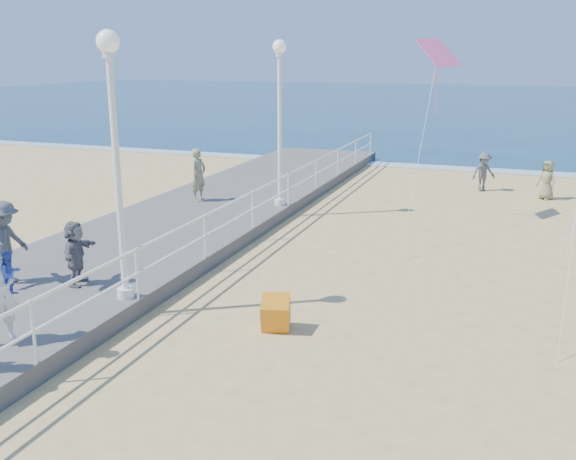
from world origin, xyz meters
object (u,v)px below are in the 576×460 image
(lamp_post_far, at_px, (280,106))
(spectator_6, at_px, (199,175))
(beach_walker_c, at_px, (547,180))
(spectator_2, at_px, (5,243))
(toddler_held, at_px, (10,274))
(beach_walker_a, at_px, (484,172))
(lamp_post_mid, at_px, (115,140))
(spectator_5, at_px, (76,253))
(box_kite, at_px, (276,316))

(lamp_post_far, height_order, spectator_6, lamp_post_far)
(lamp_post_far, height_order, beach_walker_c, lamp_post_far)
(spectator_2, bearing_deg, toddler_held, -137.23)
(spectator_2, relative_size, beach_walker_a, 1.20)
(lamp_post_far, xyz_separation_m, beach_walker_a, (6.10, 6.66, -2.89))
(spectator_6, bearing_deg, beach_walker_c, -50.55)
(spectator_2, height_order, spectator_6, spectator_2)
(lamp_post_mid, distance_m, beach_walker_c, 17.38)
(lamp_post_mid, xyz_separation_m, lamp_post_far, (0.00, 9.00, 0.00))
(toddler_held, bearing_deg, spectator_6, 25.04)
(spectator_2, bearing_deg, beach_walker_c, -39.35)
(lamp_post_far, distance_m, spectator_2, 9.87)
(lamp_post_far, xyz_separation_m, spectator_5, (-1.43, -8.69, -2.54))
(spectator_5, relative_size, box_kite, 2.39)
(spectator_2, bearing_deg, lamp_post_mid, -89.66)
(beach_walker_c, bearing_deg, spectator_5, -86.44)
(toddler_held, xyz_separation_m, beach_walker_c, (9.02, 17.35, -0.90))
(toddler_held, distance_m, spectator_5, 2.92)
(spectator_2, xyz_separation_m, spectator_6, (0.08, 8.77, -0.02))
(spectator_6, height_order, box_kite, spectator_6)
(spectator_2, relative_size, beach_walker_c, 1.25)
(lamp_post_mid, height_order, spectator_6, lamp_post_mid)
(lamp_post_far, height_order, toddler_held, lamp_post_far)
(lamp_post_far, relative_size, spectator_5, 3.71)
(toddler_held, relative_size, box_kite, 1.30)
(beach_walker_c, xyz_separation_m, box_kite, (-5.24, -14.55, -0.44))
(beach_walker_a, bearing_deg, beach_walker_c, -53.10)
(spectator_5, bearing_deg, spectator_6, -4.56)
(toddler_held, xyz_separation_m, box_kite, (3.79, 2.80, -1.34))
(spectator_2, relative_size, spectator_5, 1.29)
(toddler_held, bearing_deg, beach_walker_c, -13.83)
(lamp_post_far, bearing_deg, spectator_6, -172.56)
(lamp_post_mid, distance_m, spectator_2, 3.73)
(beach_walker_a, distance_m, beach_walker_c, 2.44)
(lamp_post_mid, xyz_separation_m, beach_walker_a, (6.10, 15.66, -2.89))
(lamp_post_mid, height_order, box_kite, lamp_post_mid)
(lamp_post_mid, relative_size, beach_walker_a, 3.45)
(spectator_6, bearing_deg, lamp_post_far, -72.28)
(spectator_6, xyz_separation_m, beach_walker_a, (8.93, 7.03, -0.53))
(spectator_2, bearing_deg, spectator_6, -2.90)
(toddler_held, height_order, spectator_5, toddler_held)
(beach_walker_c, bearing_deg, box_kite, -72.22)
(toddler_held, relative_size, spectator_6, 0.43)
(spectator_2, bearing_deg, lamp_post_far, -20.00)
(lamp_post_far, height_order, spectator_2, lamp_post_far)
(spectator_2, height_order, beach_walker_a, spectator_2)
(spectator_2, height_order, spectator_5, spectator_2)
(spectator_6, relative_size, box_kite, 3.01)
(lamp_post_mid, height_order, toddler_held, lamp_post_mid)
(lamp_post_far, distance_m, box_kite, 9.81)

